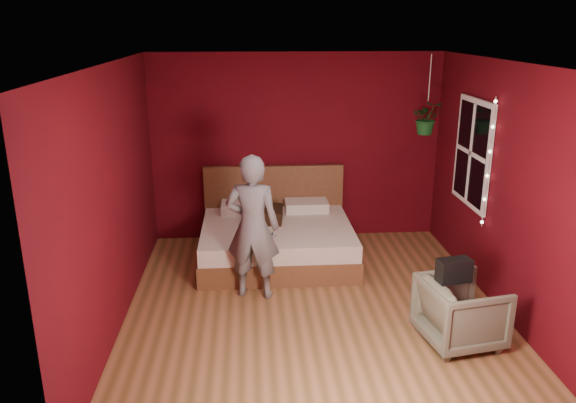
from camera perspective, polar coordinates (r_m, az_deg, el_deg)
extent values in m
plane|color=#9B633E|center=(6.19, 2.60, -10.94)|extent=(4.50, 4.50, 0.00)
cube|color=#550910|center=(7.85, 0.84, 5.48)|extent=(4.00, 0.02, 2.60)
cube|color=#550910|center=(3.60, 7.08, -9.94)|extent=(4.00, 0.02, 2.60)
cube|color=#550910|center=(5.80, -17.35, 0.20)|extent=(0.02, 4.50, 2.60)
cube|color=#550910|center=(6.24, 21.44, 0.99)|extent=(0.02, 4.50, 2.60)
cube|color=silver|center=(5.44, 2.99, 13.96)|extent=(4.00, 4.50, 0.02)
cube|color=white|center=(6.97, 18.25, 4.70)|extent=(0.04, 0.97, 1.27)
cube|color=black|center=(6.97, 18.14, 4.70)|extent=(0.02, 0.85, 1.15)
cube|color=white|center=(6.96, 18.10, 4.70)|extent=(0.03, 0.05, 1.15)
cube|color=white|center=(6.96, 18.10, 4.70)|extent=(0.03, 0.85, 0.05)
cylinder|color=silver|center=(6.49, 19.70, 3.63)|extent=(0.01, 0.01, 1.45)
sphere|color=#FFF2CC|center=(6.68, 19.11, -1.99)|extent=(0.04, 0.04, 0.04)
sphere|color=#FFF2CC|center=(6.59, 19.34, 0.22)|extent=(0.04, 0.04, 0.04)
sphere|color=#FFF2CC|center=(6.52, 19.58, 2.48)|extent=(0.04, 0.04, 0.04)
sphere|color=#FFF2CC|center=(6.46, 19.83, 4.79)|extent=(0.04, 0.04, 0.04)
sphere|color=#FFF2CC|center=(6.41, 20.08, 7.14)|extent=(0.04, 0.04, 0.04)
sphere|color=#FFF2CC|center=(6.37, 20.34, 9.52)|extent=(0.04, 0.04, 0.04)
cube|color=brown|center=(7.34, -1.12, -4.96)|extent=(1.95, 1.65, 0.27)
cube|color=beige|center=(7.25, -1.13, -3.18)|extent=(1.91, 1.62, 0.21)
cube|color=brown|center=(7.94, -1.44, -0.11)|extent=(1.95, 0.08, 1.07)
cube|color=silver|center=(7.70, -4.61, -0.57)|extent=(0.58, 0.37, 0.14)
cube|color=silver|center=(7.74, 1.88, -0.43)|extent=(0.58, 0.37, 0.14)
imported|color=slate|center=(6.18, -3.61, -2.62)|extent=(0.67, 0.51, 1.64)
imported|color=#6C6A55|center=(5.71, 17.15, -10.67)|extent=(0.83, 0.81, 0.65)
cube|color=black|center=(5.49, 16.52, -6.71)|extent=(0.33, 0.21, 0.22)
cube|color=black|center=(7.35, -2.44, -1.31)|extent=(0.51, 0.51, 0.17)
cylinder|color=silver|center=(7.33, 14.22, 12.09)|extent=(0.01, 0.01, 0.58)
imported|color=#165018|center=(7.39, 13.93, 8.25)|extent=(0.43, 0.39, 0.42)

